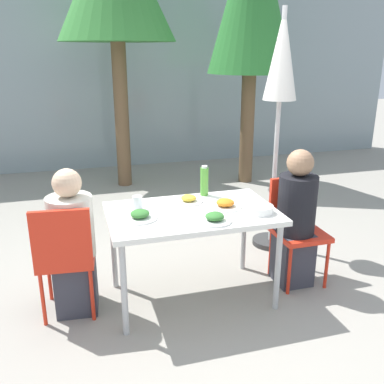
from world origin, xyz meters
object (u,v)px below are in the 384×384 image
(closed_umbrella, at_px, (281,74))
(bottle, at_px, (204,181))
(person_right, at_px, (296,221))
(drinking_cup, at_px, (137,203))
(salad_bowl, at_px, (260,209))
(chair_right, at_px, (296,222))
(chair_left, at_px, (65,253))
(person_left, at_px, (73,246))

(closed_umbrella, xyz_separation_m, bottle, (-0.84, -0.40, -0.82))
(person_right, xyz_separation_m, drinking_cup, (-1.27, 0.15, 0.24))
(drinking_cup, distance_m, salad_bowl, 0.92)
(person_right, xyz_separation_m, bottle, (-0.68, 0.33, 0.31))
(salad_bowl, bearing_deg, chair_right, 28.89)
(chair_right, distance_m, person_right, 0.10)
(drinking_cup, bearing_deg, chair_left, -165.98)
(chair_left, distance_m, salad_bowl, 1.45)
(person_left, relative_size, bottle, 4.40)
(chair_left, xyz_separation_m, salad_bowl, (1.41, -0.18, 0.25))
(person_left, distance_m, chair_right, 1.81)
(chair_left, height_order, closed_umbrella, closed_umbrella)
(bottle, height_order, salad_bowl, bottle)
(closed_umbrella, height_order, salad_bowl, closed_umbrella)
(person_right, relative_size, bottle, 4.58)
(bottle, bearing_deg, chair_left, -164.33)
(chair_right, relative_size, salad_bowl, 4.43)
(salad_bowl, bearing_deg, bottle, 118.55)
(person_left, bearing_deg, closed_umbrella, 24.08)
(person_left, bearing_deg, salad_bowl, -5.30)
(bottle, bearing_deg, closed_umbrella, 25.50)
(person_left, bearing_deg, drinking_cup, 12.77)
(chair_right, bearing_deg, closed_umbrella, -99.55)
(chair_left, relative_size, salad_bowl, 4.43)
(drinking_cup, bearing_deg, bottle, 17.21)
(chair_right, height_order, closed_umbrella, closed_umbrella)
(chair_right, xyz_separation_m, closed_umbrella, (0.11, 0.65, 1.16))
(person_right, bearing_deg, closed_umbrella, -102.30)
(person_right, bearing_deg, salad_bowl, 23.04)
(chair_left, height_order, chair_right, same)
(closed_umbrella, bearing_deg, chair_right, -99.65)
(person_left, relative_size, closed_umbrella, 0.49)
(bottle, bearing_deg, person_left, -167.25)
(closed_umbrella, xyz_separation_m, salad_bowl, (-0.57, -0.90, -0.91))
(closed_umbrella, bearing_deg, bottle, -154.50)
(chair_left, relative_size, drinking_cup, 8.34)
(person_right, height_order, drinking_cup, person_right)
(chair_right, xyz_separation_m, person_right, (-0.05, -0.08, 0.04))
(chair_right, height_order, drinking_cup, chair_right)
(person_right, bearing_deg, chair_right, -121.99)
(chair_right, bearing_deg, bottle, -18.87)
(chair_right, distance_m, closed_umbrella, 1.34)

